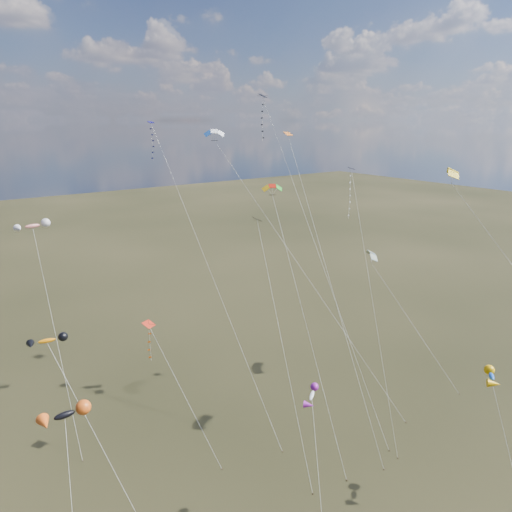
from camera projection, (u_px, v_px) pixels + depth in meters
diamond_black_high at (270, 136)px, 56.08m from camera, size 2.17×24.72×35.70m
diamond_navy_tall at (160, 160)px, 58.31m from camera, size 0.85×27.99×32.45m
diamond_black_mid at (271, 286)px, 48.39m from camera, size 6.20×17.08×22.08m
diamond_red_low at (153, 347)px, 44.58m from camera, size 4.22×7.97×13.85m
diamond_navy_right at (352, 205)px, 54.04m from camera, size 7.65×15.56×27.22m
diamond_orange_center at (316, 231)px, 48.23m from camera, size 2.26×18.18×31.34m
parafoil_yellow at (454, 171)px, 43.74m from camera, size 11.42×21.71×28.64m
parafoil_blue_white at (216, 134)px, 49.66m from camera, size 14.07×19.86×31.94m
parafoil_striped at (372, 253)px, 58.05m from camera, size 6.12×13.05×17.08m
parafoil_tricolor at (273, 188)px, 51.14m from camera, size 5.35×18.11×26.01m
novelty_black_orange at (65, 416)px, 31.98m from camera, size 3.62×7.99×13.27m
novelty_orange_black at (47, 342)px, 38.12m from camera, size 5.34×12.80×15.27m
novelty_white_purple at (312, 396)px, 35.27m from camera, size 5.77×8.57×12.44m
novelty_redwhite_stripe at (33, 227)px, 54.27m from camera, size 3.57×18.98×21.10m
novelty_blue_yellow at (492, 377)px, 38.07m from camera, size 4.34×8.04×12.46m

